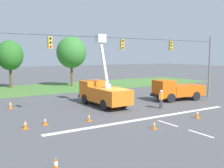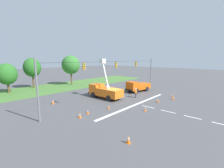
# 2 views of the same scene
# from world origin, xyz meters

# --- Properties ---
(ground_plane) EXTENTS (200.00, 200.00, 0.00)m
(ground_plane) POSITION_xyz_m (0.00, 0.00, 0.00)
(ground_plane) COLOR #4C4C4F
(grass_verge) EXTENTS (56.00, 12.00, 0.10)m
(grass_verge) POSITION_xyz_m (0.00, 18.00, 0.05)
(grass_verge) COLOR #477533
(grass_verge) RESTS_ON ground
(lane_markings) EXTENTS (17.60, 15.25, 0.01)m
(lane_markings) POSITION_xyz_m (0.00, -6.05, 0.00)
(lane_markings) COLOR silver
(lane_markings) RESTS_ON ground
(signal_gantry) EXTENTS (26.20, 0.33, 7.20)m
(signal_gantry) POSITION_xyz_m (0.04, -0.00, 4.43)
(signal_gantry) COLOR slate
(signal_gantry) RESTS_ON ground
(tree_centre) EXTENTS (3.89, 4.14, 7.26)m
(tree_centre) POSITION_xyz_m (-5.62, 21.14, 4.99)
(tree_centre) COLOR brown
(tree_centre) RESTS_ON ground
(tree_east) EXTENTS (4.62, 4.95, 7.94)m
(tree_east) POSITION_xyz_m (3.03, 18.15, 5.46)
(tree_east) COLOR brown
(tree_east) RESTS_ON ground
(utility_truck_bucket_lift) EXTENTS (2.57, 6.70, 7.07)m
(utility_truck_bucket_lift) POSITION_xyz_m (-0.61, 1.91, 1.39)
(utility_truck_bucket_lift) COLOR orange
(utility_truck_bucket_lift) RESTS_ON ground
(utility_truck_support_near) EXTENTS (6.18, 3.10, 2.30)m
(utility_truck_support_near) POSITION_xyz_m (7.98, 0.35, 1.16)
(utility_truck_support_near) COLOR #D6560F
(utility_truck_support_near) RESTS_ON ground
(road_worker) EXTENTS (0.64, 0.32, 1.77)m
(road_worker) POSITION_xyz_m (3.35, -2.20, 1.00)
(road_worker) COLOR #383842
(road_worker) RESTS_ON ground
(traffic_cone_foreground_left) EXTENTS (0.36, 0.36, 0.76)m
(traffic_cone_foreground_left) POSITION_xyz_m (-8.75, 5.35, 0.38)
(traffic_cone_foreground_left) COLOR orange
(traffic_cone_foreground_left) RESTS_ON ground
(traffic_cone_foreground_right) EXTENTS (0.36, 0.36, 0.76)m
(traffic_cone_foreground_right) POSITION_xyz_m (-9.87, -10.08, 0.38)
(traffic_cone_foreground_right) COLOR orange
(traffic_cone_foreground_right) RESTS_ON ground
(traffic_cone_mid_right) EXTENTS (0.36, 0.36, 0.68)m
(traffic_cone_mid_right) POSITION_xyz_m (-9.29, -2.47, 0.33)
(traffic_cone_mid_right) COLOR orange
(traffic_cone_mid_right) RESTS_ON ground
(traffic_cone_near_bucket) EXTENTS (0.36, 0.36, 0.61)m
(traffic_cone_near_bucket) POSITION_xyz_m (-4.60, -2.83, 0.29)
(traffic_cone_near_bucket) COLOR orange
(traffic_cone_near_bucket) RESTS_ON ground
(traffic_cone_lane_edge_a) EXTENTS (0.36, 0.36, 0.59)m
(traffic_cone_lane_edge_a) POSITION_xyz_m (-1.79, -7.11, 0.28)
(traffic_cone_lane_edge_a) COLOR orange
(traffic_cone_lane_edge_a) RESTS_ON ground
(traffic_cone_far_left) EXTENTS (0.36, 0.36, 0.60)m
(traffic_cone_far_left) POSITION_xyz_m (1.87, 3.81, 0.29)
(traffic_cone_far_left) COLOR orange
(traffic_cone_far_left) RESTS_ON ground
(traffic_cone_far_right) EXTENTS (0.36, 0.36, 0.59)m
(traffic_cone_far_right) POSITION_xyz_m (-7.80, -2.13, 0.28)
(traffic_cone_far_right) COLOR orange
(traffic_cone_far_right) RESTS_ON ground
(traffic_cone_centre_line) EXTENTS (0.36, 0.36, 0.76)m
(traffic_cone_centre_line) POSITION_xyz_m (3.18, -6.59, 0.37)
(traffic_cone_centre_line) COLOR orange
(traffic_cone_centre_line) RESTS_ON ground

